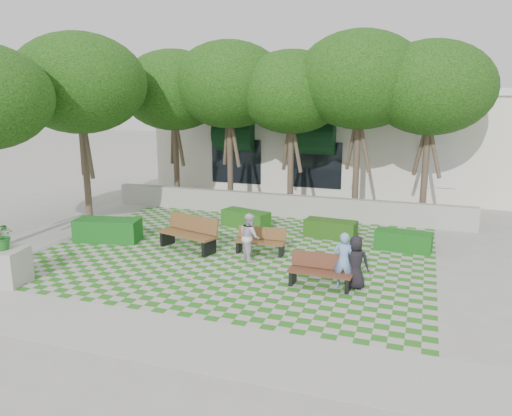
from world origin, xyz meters
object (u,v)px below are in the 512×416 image
(bench_east, at_px, (321,271))
(person_dark, at_px, (355,262))
(hedge_east, at_px, (403,241))
(person_blue, at_px, (344,260))
(hedge_midleft, at_px, (246,219))
(planter_front, at_px, (5,259))
(hedge_midright, at_px, (331,229))
(bench_mid, at_px, (261,241))
(bench_west, at_px, (189,234))
(person_white, at_px, (250,237))
(hedge_west, at_px, (108,230))

(bench_east, relative_size, person_dark, 1.19)
(hedge_east, xyz_separation_m, person_blue, (-1.33, -3.83, 0.44))
(hedge_midleft, height_order, person_blue, person_blue)
(planter_front, height_order, person_blue, planter_front)
(bench_east, relative_size, person_blue, 1.12)
(planter_front, bearing_deg, hedge_midright, 43.89)
(bench_east, xyz_separation_m, hedge_midright, (-0.59, 4.60, -0.11))
(person_dark, bearing_deg, person_blue, 16.76)
(bench_mid, height_order, bench_west, bench_west)
(person_blue, bearing_deg, planter_front, 15.33)
(bench_mid, bearing_deg, person_blue, -36.84)
(planter_front, bearing_deg, person_white, 35.81)
(bench_west, xyz_separation_m, person_white, (2.20, -0.33, 0.20))
(bench_mid, distance_m, hedge_west, 5.40)
(bench_west, bearing_deg, bench_east, -3.72)
(hedge_midright, xyz_separation_m, person_white, (-1.90, -3.14, 0.41))
(planter_front, bearing_deg, bench_west, 52.65)
(hedge_midright, xyz_separation_m, person_blue, (1.15, -4.50, 0.44))
(person_dark, relative_size, person_white, 0.97)
(bench_west, height_order, planter_front, planter_front)
(hedge_midright, relative_size, planter_front, 1.05)
(bench_east, distance_m, bench_mid, 3.18)
(bench_west, distance_m, hedge_midright, 4.97)
(hedge_midright, height_order, hedge_west, hedge_west)
(bench_mid, bearing_deg, hedge_east, 20.93)
(bench_mid, bearing_deg, person_white, -102.93)
(bench_mid, relative_size, person_white, 1.09)
(person_white, bearing_deg, person_blue, -155.66)
(hedge_east, distance_m, person_dark, 3.91)
(bench_east, height_order, person_white, person_white)
(bench_east, xyz_separation_m, bench_mid, (-2.36, 2.14, -0.02))
(hedge_east, height_order, person_white, person_white)
(bench_east, distance_m, hedge_west, 7.94)
(hedge_midright, bearing_deg, person_blue, -75.62)
(planter_front, relative_size, person_white, 1.17)
(person_white, bearing_deg, bench_west, 39.76)
(hedge_midleft, height_order, person_dark, person_dark)
(hedge_east, xyz_separation_m, hedge_midleft, (-5.76, 0.99, 0.01))
(bench_east, height_order, hedge_east, bench_east)
(hedge_midleft, relative_size, person_blue, 1.22)
(bench_west, relative_size, hedge_midleft, 1.19)
(hedge_midright, bearing_deg, bench_east, -82.70)
(bench_east, relative_size, hedge_east, 0.95)
(hedge_midleft, height_order, hedge_west, hedge_west)
(hedge_midright, height_order, hedge_midleft, hedge_midleft)
(bench_mid, relative_size, bench_west, 0.73)
(planter_front, distance_m, person_dark, 9.19)
(hedge_midleft, bearing_deg, bench_west, -104.63)
(bench_mid, bearing_deg, hedge_midleft, 116.38)
(person_blue, bearing_deg, bench_east, 8.85)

